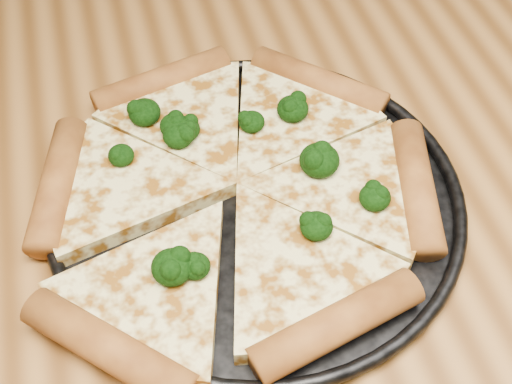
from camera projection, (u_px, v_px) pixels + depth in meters
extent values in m
cube|color=#9B6630|center=(309.00, 246.00, 0.55)|extent=(1.20, 0.90, 0.04)
cylinder|color=black|center=(256.00, 202.00, 0.55)|extent=(0.32, 0.32, 0.01)
torus|color=black|center=(256.00, 197.00, 0.55)|extent=(0.33, 0.33, 0.01)
cylinder|color=#A66329|center=(319.00, 82.00, 0.62)|extent=(0.11, 0.11, 0.03)
cylinder|color=#A66329|center=(162.00, 81.00, 0.62)|extent=(0.13, 0.06, 0.03)
cylinder|color=#A66329|center=(58.00, 184.00, 0.55)|extent=(0.06, 0.13, 0.03)
cylinder|color=#A66329|center=(108.00, 348.00, 0.45)|extent=(0.11, 0.11, 0.03)
cylinder|color=#A66329|center=(337.00, 325.00, 0.47)|extent=(0.13, 0.06, 0.03)
cylinder|color=#A66329|center=(416.00, 186.00, 0.54)|extent=(0.06, 0.13, 0.03)
ellipsoid|color=black|center=(121.00, 155.00, 0.55)|extent=(0.02, 0.02, 0.02)
ellipsoid|color=black|center=(319.00, 160.00, 0.55)|extent=(0.03, 0.03, 0.02)
ellipsoid|color=black|center=(375.00, 197.00, 0.52)|extent=(0.02, 0.02, 0.02)
ellipsoid|color=black|center=(172.00, 267.00, 0.48)|extent=(0.03, 0.03, 0.02)
ellipsoid|color=black|center=(175.00, 126.00, 0.57)|extent=(0.03, 0.03, 0.02)
ellipsoid|color=black|center=(178.00, 135.00, 0.57)|extent=(0.03, 0.03, 0.02)
ellipsoid|color=black|center=(144.00, 112.00, 0.58)|extent=(0.03, 0.03, 0.02)
ellipsoid|color=black|center=(316.00, 226.00, 0.51)|extent=(0.02, 0.02, 0.02)
ellipsoid|color=black|center=(186.00, 129.00, 0.57)|extent=(0.02, 0.02, 0.02)
ellipsoid|color=black|center=(252.00, 122.00, 0.58)|extent=(0.02, 0.02, 0.02)
ellipsoid|color=black|center=(293.00, 109.00, 0.59)|extent=(0.03, 0.03, 0.02)
ellipsoid|color=black|center=(195.00, 266.00, 0.49)|extent=(0.02, 0.02, 0.02)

